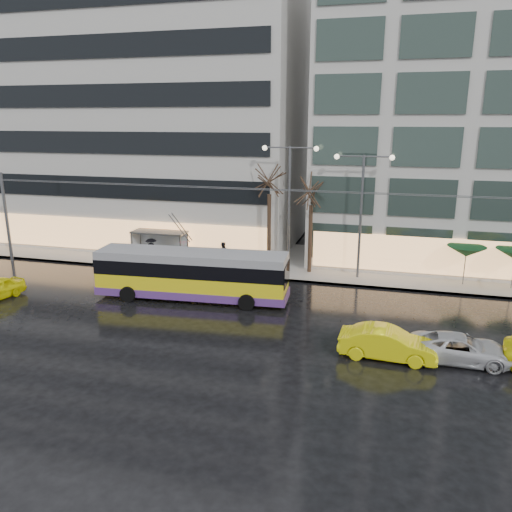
% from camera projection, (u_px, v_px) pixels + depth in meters
% --- Properties ---
extents(ground, '(140.00, 140.00, 0.00)m').
position_uv_depth(ground, '(213.00, 329.00, 26.99)').
color(ground, black).
rests_on(ground, ground).
extents(sidewalk, '(80.00, 10.00, 0.15)m').
position_uv_depth(sidewalk, '(296.00, 261.00, 39.52)').
color(sidewalk, gray).
rests_on(sidewalk, ground).
extents(kerb, '(80.00, 0.10, 0.15)m').
position_uv_depth(kerb, '(283.00, 280.00, 34.91)').
color(kerb, slate).
rests_on(kerb, ground).
extents(building_left, '(34.00, 14.00, 22.00)m').
position_uv_depth(building_left, '(115.00, 116.00, 45.67)').
color(building_left, '#B9B7B1').
rests_on(building_left, sidewalk).
extents(trolleybus, '(12.10, 4.89, 5.55)m').
position_uv_depth(trolleybus, '(192.00, 276.00, 31.05)').
color(trolleybus, yellow).
rests_on(trolleybus, ground).
extents(catenary, '(42.24, 5.12, 7.00)m').
position_uv_depth(catenary, '(266.00, 224.00, 33.01)').
color(catenary, '#595B60').
rests_on(catenary, ground).
extents(bus_shelter, '(4.20, 1.60, 2.51)m').
position_uv_depth(bus_shelter, '(156.00, 239.00, 38.50)').
color(bus_shelter, '#595B60').
rests_on(bus_shelter, sidewalk).
extents(street_lamp_near, '(3.96, 0.36, 9.03)m').
position_uv_depth(street_lamp_near, '(289.00, 192.00, 34.96)').
color(street_lamp_near, '#595B60').
rests_on(street_lamp_near, sidewalk).
extents(street_lamp_far, '(3.96, 0.36, 8.53)m').
position_uv_depth(street_lamp_far, '(362.00, 199.00, 33.80)').
color(street_lamp_far, '#595B60').
rests_on(street_lamp_far, sidewalk).
extents(tree_a, '(3.20, 3.20, 8.40)m').
position_uv_depth(tree_a, '(269.00, 175.00, 35.23)').
color(tree_a, black).
rests_on(tree_a, sidewalk).
extents(tree_b, '(3.20, 3.20, 7.70)m').
position_uv_depth(tree_b, '(312.00, 186.00, 34.85)').
color(tree_b, black).
rests_on(tree_b, sidewalk).
extents(parasol_a, '(2.50, 2.50, 2.65)m').
position_uv_depth(parasol_a, '(466.00, 251.00, 33.13)').
color(parasol_a, '#595B60').
rests_on(parasol_a, sidewalk).
extents(taxi_b, '(4.60, 1.79, 1.49)m').
position_uv_depth(taxi_b, '(387.00, 343.00, 23.50)').
color(taxi_b, '#FFF60D').
rests_on(taxi_b, ground).
extents(sedan_silver, '(4.60, 2.13, 1.28)m').
position_uv_depth(sedan_silver, '(460.00, 349.00, 23.22)').
color(sedan_silver, silver).
rests_on(sedan_silver, ground).
extents(pedestrian_a, '(1.03, 1.04, 2.19)m').
position_uv_depth(pedestrian_a, '(184.00, 250.00, 36.69)').
color(pedestrian_a, black).
rests_on(pedestrian_a, sidewalk).
extents(pedestrian_b, '(0.97, 0.85, 1.69)m').
position_uv_depth(pedestrian_b, '(223.00, 253.00, 38.36)').
color(pedestrian_b, black).
rests_on(pedestrian_b, sidewalk).
extents(pedestrian_c, '(1.30, 1.14, 2.11)m').
position_uv_depth(pedestrian_c, '(151.00, 251.00, 37.84)').
color(pedestrian_c, black).
rests_on(pedestrian_c, sidewalk).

